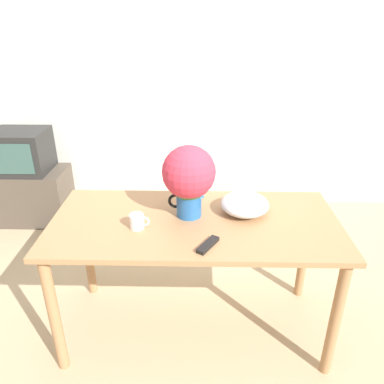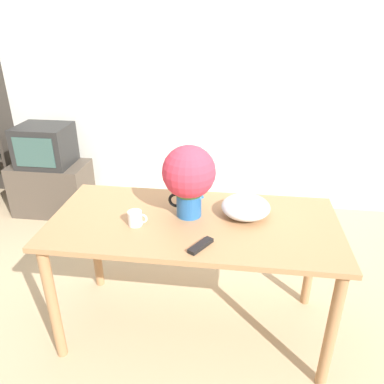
# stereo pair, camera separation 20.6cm
# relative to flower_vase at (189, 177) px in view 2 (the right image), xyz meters

# --- Properties ---
(ground_plane) EXTENTS (12.00, 12.00, 0.00)m
(ground_plane) POSITION_rel_flower_vase_xyz_m (0.10, 0.02, -1.02)
(ground_plane) COLOR tan
(wall_back) EXTENTS (8.00, 0.05, 2.60)m
(wall_back) POSITION_rel_flower_vase_xyz_m (0.10, 1.73, 0.28)
(wall_back) COLOR silver
(wall_back) RESTS_ON ground_plane
(table) EXTENTS (1.60, 0.76, 0.78)m
(table) POSITION_rel_flower_vase_xyz_m (0.03, -0.06, -0.34)
(table) COLOR #A3754C
(table) RESTS_ON ground_plane
(flower_vase) EXTENTS (0.29, 0.29, 0.41)m
(flower_vase) POSITION_rel_flower_vase_xyz_m (0.00, 0.00, 0.00)
(flower_vase) COLOR #235B9E
(flower_vase) RESTS_ON table
(coffee_mug) EXTENTS (0.11, 0.08, 0.08)m
(coffee_mug) POSITION_rel_flower_vase_xyz_m (-0.27, -0.15, -0.19)
(coffee_mug) COLOR white
(coffee_mug) RESTS_ON table
(white_bowl) EXTENTS (0.27, 0.27, 0.11)m
(white_bowl) POSITION_rel_flower_vase_xyz_m (0.32, 0.03, -0.18)
(white_bowl) COLOR silver
(white_bowl) RESTS_ON table
(remote_control) EXTENTS (0.12, 0.16, 0.02)m
(remote_control) POSITION_rel_flower_vase_xyz_m (0.10, -0.32, -0.22)
(remote_control) COLOR black
(remote_control) RESTS_ON table
(tv_stand) EXTENTS (0.72, 0.42, 0.51)m
(tv_stand) POSITION_rel_flower_vase_xyz_m (-1.55, 1.29, -0.76)
(tv_stand) COLOR #4C4238
(tv_stand) RESTS_ON ground_plane
(tv_set) EXTENTS (0.48, 0.41, 0.38)m
(tv_set) POSITION_rel_flower_vase_xyz_m (-1.55, 1.29, -0.32)
(tv_set) COLOR black
(tv_set) RESTS_ON tv_stand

